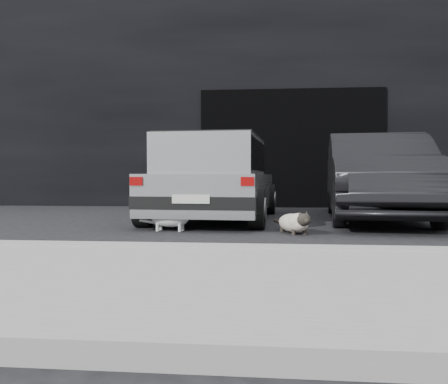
# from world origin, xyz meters

# --- Properties ---
(ground) EXTENTS (80.00, 80.00, 0.00)m
(ground) POSITION_xyz_m (0.00, 0.00, 0.00)
(ground) COLOR black
(ground) RESTS_ON ground
(building_facade) EXTENTS (34.00, 4.00, 5.00)m
(building_facade) POSITION_xyz_m (1.00, 6.00, 2.50)
(building_facade) COLOR black
(building_facade) RESTS_ON ground
(garage_opening) EXTENTS (4.00, 0.10, 2.60)m
(garage_opening) POSITION_xyz_m (1.00, 3.99, 1.30)
(garage_opening) COLOR black
(garage_opening) RESTS_ON ground
(curb) EXTENTS (18.00, 0.25, 0.12)m
(curb) POSITION_xyz_m (1.00, -2.60, 0.06)
(curb) COLOR gray
(curb) RESTS_ON ground
(sidewalk) EXTENTS (18.00, 2.20, 0.11)m
(sidewalk) POSITION_xyz_m (1.00, -3.80, 0.06)
(sidewalk) COLOR gray
(sidewalk) RESTS_ON ground
(silver_hatchback) EXTENTS (1.94, 3.65, 1.31)m
(silver_hatchback) POSITION_xyz_m (-0.33, 0.87, 0.72)
(silver_hatchback) COLOR #A7A9AB
(silver_hatchback) RESTS_ON ground
(second_car) EXTENTS (1.85, 4.31, 1.38)m
(second_car) POSITION_xyz_m (2.21, 1.10, 0.69)
(second_car) COLOR black
(second_car) RESTS_ON ground
(cat_siamese) EXTENTS (0.49, 0.80, 0.30)m
(cat_siamese) POSITION_xyz_m (0.84, -0.77, 0.14)
(cat_siamese) COLOR beige
(cat_siamese) RESTS_ON ground
(cat_white) EXTENTS (0.74, 0.30, 0.35)m
(cat_white) POSITION_xyz_m (-0.70, -0.63, 0.17)
(cat_white) COLOR white
(cat_white) RESTS_ON ground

